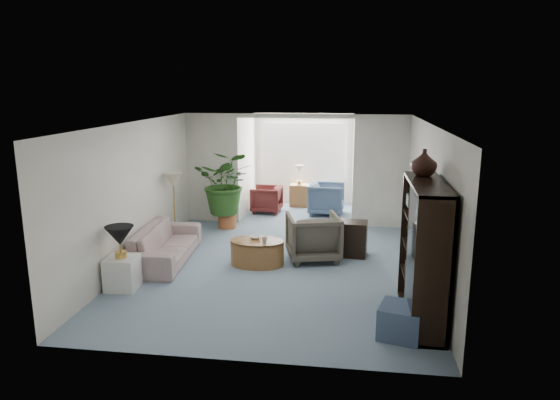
# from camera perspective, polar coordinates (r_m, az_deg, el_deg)

# --- Properties ---
(floor) EXTENTS (6.00, 6.00, 0.00)m
(floor) POSITION_cam_1_polar(r_m,az_deg,el_deg) (8.84, -0.54, -7.82)
(floor) COLOR #7F95A8
(floor) RESTS_ON ground
(sunroom_floor) EXTENTS (2.60, 2.60, 0.00)m
(sunroom_floor) POSITION_cam_1_polar(r_m,az_deg,el_deg) (12.74, 2.16, -1.39)
(sunroom_floor) COLOR #7F95A8
(sunroom_floor) RESTS_ON ground
(back_pier_left) EXTENTS (1.20, 0.12, 2.50)m
(back_pier_left) POSITION_cam_1_polar(r_m,az_deg,el_deg) (11.76, -7.60, 3.55)
(back_pier_left) COLOR white
(back_pier_left) RESTS_ON ground
(back_pier_right) EXTENTS (1.20, 0.12, 2.50)m
(back_pier_right) POSITION_cam_1_polar(r_m,az_deg,el_deg) (11.36, 11.24, 3.09)
(back_pier_right) COLOR white
(back_pier_right) RESTS_ON ground
(back_header) EXTENTS (2.60, 0.12, 0.10)m
(back_header) POSITION_cam_1_polar(r_m,az_deg,el_deg) (11.28, 1.70, 9.40)
(back_header) COLOR white
(back_header) RESTS_ON back_pier_left
(window_pane) EXTENTS (2.20, 0.02, 1.50)m
(window_pane) POSITION_cam_1_polar(r_m,az_deg,el_deg) (13.53, 2.67, 5.48)
(window_pane) COLOR white
(window_blinds) EXTENTS (2.20, 0.02, 1.50)m
(window_blinds) POSITION_cam_1_polar(r_m,az_deg,el_deg) (13.51, 2.66, 5.47)
(window_blinds) COLOR white
(framed_picture) EXTENTS (0.04, 0.50, 0.40)m
(framed_picture) POSITION_cam_1_polar(r_m,az_deg,el_deg) (8.31, 16.38, 2.47)
(framed_picture) COLOR #ADA58A
(sofa) EXTENTS (0.98, 2.19, 0.62)m
(sofa) POSITION_cam_1_polar(r_m,az_deg,el_deg) (9.42, -12.75, -4.84)
(sofa) COLOR #B8AE9B
(sofa) RESTS_ON ground
(end_table) EXTENTS (0.50, 0.50, 0.51)m
(end_table) POSITION_cam_1_polar(r_m,az_deg,el_deg) (8.34, -17.28, -7.84)
(end_table) COLOR white
(end_table) RESTS_ON ground
(table_lamp) EXTENTS (0.44, 0.44, 0.30)m
(table_lamp) POSITION_cam_1_polar(r_m,az_deg,el_deg) (8.15, -17.56, -3.85)
(table_lamp) COLOR black
(table_lamp) RESTS_ON end_table
(floor_lamp) EXTENTS (0.36, 0.36, 0.28)m
(floor_lamp) POSITION_cam_1_polar(r_m,az_deg,el_deg) (10.42, -11.91, 2.20)
(floor_lamp) COLOR beige
(floor_lamp) RESTS_ON ground
(coffee_table) EXTENTS (1.15, 1.15, 0.45)m
(coffee_table) POSITION_cam_1_polar(r_m,az_deg,el_deg) (9.01, -2.58, -5.92)
(coffee_table) COLOR olive
(coffee_table) RESTS_ON ground
(coffee_bowl) EXTENTS (0.24, 0.24, 0.05)m
(coffee_bowl) POSITION_cam_1_polar(r_m,az_deg,el_deg) (9.04, -2.79, -4.20)
(coffee_bowl) COLOR white
(coffee_bowl) RESTS_ON coffee_table
(coffee_cup) EXTENTS (0.12, 0.12, 0.10)m
(coffee_cup) POSITION_cam_1_polar(r_m,az_deg,el_deg) (8.81, -1.75, -4.49)
(coffee_cup) COLOR beige
(coffee_cup) RESTS_ON coffee_table
(wingback_chair) EXTENTS (1.11, 1.13, 0.85)m
(wingback_chair) POSITION_cam_1_polar(r_m,az_deg,el_deg) (9.26, 3.74, -4.14)
(wingback_chair) COLOR #585346
(wingback_chair) RESTS_ON ground
(side_table_dark) EXTENTS (0.58, 0.48, 0.65)m
(side_table_dark) POSITION_cam_1_polar(r_m,az_deg,el_deg) (9.55, 8.07, -4.31)
(side_table_dark) COLOR black
(side_table_dark) RESTS_ON ground
(entertainment_cabinet) EXTENTS (0.45, 1.70, 1.89)m
(entertainment_cabinet) POSITION_cam_1_polar(r_m,az_deg,el_deg) (7.03, 15.84, -5.67)
(entertainment_cabinet) COLOR black
(entertainment_cabinet) RESTS_ON ground
(cabinet_urn) EXTENTS (0.35, 0.35, 0.37)m
(cabinet_urn) POSITION_cam_1_polar(r_m,az_deg,el_deg) (7.26, 15.86, 4.08)
(cabinet_urn) COLOR black
(cabinet_urn) RESTS_ON entertainment_cabinet
(ottoman) EXTENTS (0.64, 0.64, 0.41)m
(ottoman) POSITION_cam_1_polar(r_m,az_deg,el_deg) (6.75, 13.40, -13.09)
(ottoman) COLOR slate
(ottoman) RESTS_ON ground
(plant_pot) EXTENTS (0.40, 0.40, 0.32)m
(plant_pot) POSITION_cam_1_polar(r_m,az_deg,el_deg) (11.40, -5.95, -2.31)
(plant_pot) COLOR #AF5D32
(plant_pot) RESTS_ON ground
(house_plant) EXTENTS (1.27, 1.10, 1.41)m
(house_plant) POSITION_cam_1_polar(r_m,az_deg,el_deg) (11.20, -6.05, 1.97)
(house_plant) COLOR #29541C
(house_plant) RESTS_ON plant_pot
(sunroom_chair_blue) EXTENTS (0.89, 0.87, 0.77)m
(sunroom_chair_blue) POSITION_cam_1_polar(r_m,az_deg,el_deg) (12.52, 5.26, 0.14)
(sunroom_chair_blue) COLOR slate
(sunroom_chair_blue) RESTS_ON ground
(sunroom_chair_maroon) EXTENTS (0.76, 0.74, 0.66)m
(sunroom_chair_maroon) POSITION_cam_1_polar(r_m,az_deg,el_deg) (12.69, -1.53, 0.09)
(sunroom_chair_maroon) COLOR maroon
(sunroom_chair_maroon) RESTS_ON ground
(sunroom_table) EXTENTS (0.49, 0.39, 0.58)m
(sunroom_table) POSITION_cam_1_polar(r_m,az_deg,el_deg) (13.33, 2.18, 0.53)
(sunroom_table) COLOR olive
(sunroom_table) RESTS_ON ground
(shelf_clutter) EXTENTS (0.30, 1.24, 1.06)m
(shelf_clutter) POSITION_cam_1_polar(r_m,az_deg,el_deg) (6.90, 15.60, -4.75)
(shelf_clutter) COLOR #54514F
(shelf_clutter) RESTS_ON entertainment_cabinet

